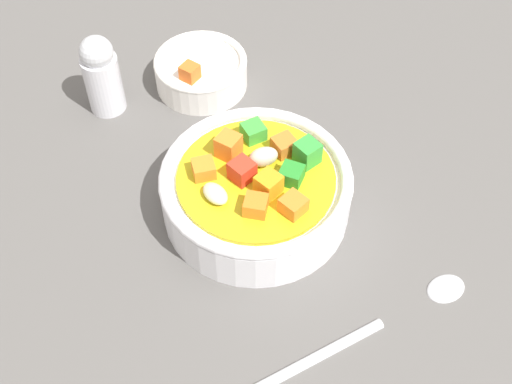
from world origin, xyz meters
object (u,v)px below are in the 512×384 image
object	(u,v)px
soup_bowl_main	(256,190)
side_bowl_small	(201,71)
spoon	(380,321)
pepper_shaker	(102,75)

from	to	relation	value
soup_bowl_main	side_bowl_small	size ratio (longest dim) A/B	1.74
side_bowl_small	spoon	bearing A→B (deg)	51.71
pepper_shaker	spoon	bearing A→B (deg)	67.92
spoon	side_bowl_small	world-z (taller)	side_bowl_small
side_bowl_small	pepper_shaker	bearing A→B (deg)	-47.94
pepper_shaker	side_bowl_small	bearing A→B (deg)	132.06
side_bowl_small	pepper_shaker	xyz separation A→B (cm)	(6.28, -6.97, 2.30)
side_bowl_small	pepper_shaker	world-z (taller)	pepper_shaker
side_bowl_small	soup_bowl_main	bearing A→B (deg)	41.85
spoon	soup_bowl_main	bearing A→B (deg)	101.50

